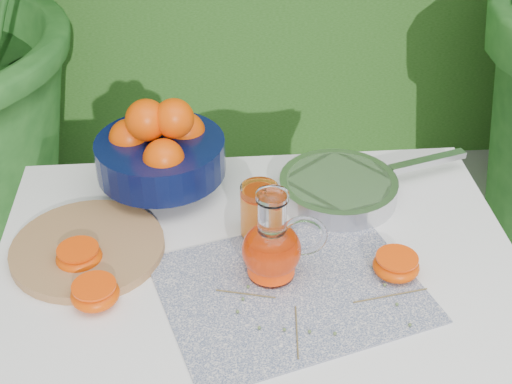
{
  "coord_description": "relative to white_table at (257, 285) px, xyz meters",
  "views": [
    {
      "loc": [
        -0.14,
        -0.96,
        1.63
      ],
      "look_at": [
        -0.05,
        0.11,
        0.88
      ],
      "focal_mm": 50.0,
      "sensor_mm": 36.0,
      "label": 1
    }
  ],
  "objects": [
    {
      "name": "saute_pan",
      "position": [
        0.19,
        0.17,
        0.11
      ],
      "size": [
        0.46,
        0.31,
        0.05
      ],
      "color": "silver",
      "rests_on": "white_table"
    },
    {
      "name": "fruit_bowl",
      "position": [
        -0.18,
        0.24,
        0.18
      ],
      "size": [
        0.31,
        0.31,
        0.22
      ],
      "color": "black",
      "rests_on": "white_table"
    },
    {
      "name": "juice_tumbler",
      "position": [
        0.01,
        0.06,
        0.14
      ],
      "size": [
        0.1,
        0.1,
        0.11
      ],
      "color": "white",
      "rests_on": "white_table"
    },
    {
      "name": "cutting_board",
      "position": [
        -0.32,
        0.03,
        0.09
      ],
      "size": [
        0.38,
        0.38,
        0.02
      ],
      "primitive_type": "cylinder",
      "rotation": [
        0.0,
        0.0,
        -0.38
      ],
      "color": "olive",
      "rests_on": "white_table"
    },
    {
      "name": "white_table",
      "position": [
        0.0,
        0.0,
        0.0
      ],
      "size": [
        1.0,
        0.7,
        0.75
      ],
      "color": "white",
      "rests_on": "ground"
    },
    {
      "name": "orange_halves",
      "position": [
        -0.13,
        -0.07,
        0.1
      ],
      "size": [
        0.69,
        0.2,
        0.04
      ],
      "color": "#D93902",
      "rests_on": "white_table"
    },
    {
      "name": "placemat",
      "position": [
        0.05,
        -0.11,
        0.08
      ],
      "size": [
        0.53,
        0.47,
        0.0
      ],
      "primitive_type": "cube",
      "rotation": [
        0.0,
        0.0,
        0.29
      ],
      "color": "#0D204D",
      "rests_on": "white_table"
    },
    {
      "name": "juice_pitcher",
      "position": [
        0.02,
        -0.06,
        0.15
      ],
      "size": [
        0.16,
        0.12,
        0.18
      ],
      "color": "white",
      "rests_on": "white_table"
    },
    {
      "name": "thyme_sprigs",
      "position": [
        0.09,
        -0.16,
        0.09
      ],
      "size": [
        0.38,
        0.21,
        0.01
      ],
      "color": "brown",
      "rests_on": "white_table"
    }
  ]
}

